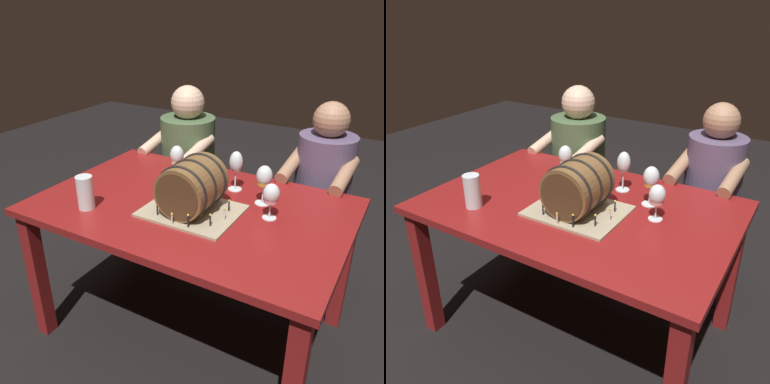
# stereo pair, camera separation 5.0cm
# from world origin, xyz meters

# --- Properties ---
(ground_plane) EXTENTS (8.00, 8.00, 0.00)m
(ground_plane) POSITION_xyz_m (0.00, 0.00, 0.00)
(ground_plane) COLOR black
(dining_table) EXTENTS (1.44, 0.95, 0.75)m
(dining_table) POSITION_xyz_m (0.00, 0.00, 0.65)
(dining_table) COLOR maroon
(dining_table) RESTS_ON ground
(barrel_cake) EXTENTS (0.42, 0.34, 0.25)m
(barrel_cake) POSITION_xyz_m (0.04, -0.07, 0.87)
(barrel_cake) COLOR tan
(barrel_cake) RESTS_ON dining_table
(wine_glass_amber) EXTENTS (0.07, 0.07, 0.19)m
(wine_glass_amber) POSITION_xyz_m (0.28, 0.17, 0.88)
(wine_glass_amber) COLOR white
(wine_glass_amber) RESTS_ON dining_table
(wine_glass_empty) EXTENTS (0.07, 0.07, 0.20)m
(wine_glass_empty) POSITION_xyz_m (0.11, 0.25, 0.89)
(wine_glass_empty) COLOR white
(wine_glass_empty) RESTS_ON dining_table
(wine_glass_white) EXTENTS (0.07, 0.07, 0.18)m
(wine_glass_white) POSITION_xyz_m (-0.23, 0.24, 0.86)
(wine_glass_white) COLOR white
(wine_glass_white) RESTS_ON dining_table
(wine_glass_rose) EXTENTS (0.07, 0.07, 0.16)m
(wine_glass_rose) POSITION_xyz_m (0.36, 0.05, 0.86)
(wine_glass_rose) COLOR white
(wine_glass_rose) RESTS_ON dining_table
(beer_pint) EXTENTS (0.08, 0.08, 0.16)m
(beer_pint) POSITION_xyz_m (-0.40, -0.28, 0.82)
(beer_pint) COLOR white
(beer_pint) RESTS_ON dining_table
(person_seated_left) EXTENTS (0.40, 0.48, 1.14)m
(person_seated_left) POSITION_xyz_m (-0.44, 0.70, 0.54)
(person_seated_left) COLOR #2A3A24
(person_seated_left) RESTS_ON ground
(person_seated_right) EXTENTS (0.37, 0.46, 1.14)m
(person_seated_right) POSITION_xyz_m (0.44, 0.70, 0.51)
(person_seated_right) COLOR #372D40
(person_seated_right) RESTS_ON ground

